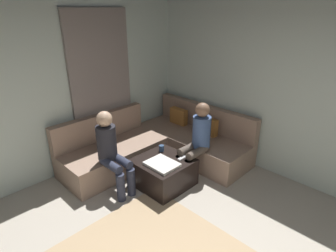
{
  "coord_description": "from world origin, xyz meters",
  "views": [
    {
      "loc": [
        1.07,
        -1.11,
        2.5
      ],
      "look_at": [
        -1.63,
        1.63,
        0.85
      ],
      "focal_mm": 29.69,
      "sensor_mm": 36.0,
      "label": 1
    }
  ],
  "objects": [
    {
      "name": "person_on_couch_back",
      "position": [
        -1.3,
        1.93,
        0.66
      ],
      "size": [
        0.3,
        0.6,
        1.2
      ],
      "rotation": [
        0.0,
        0.0,
        3.14
      ],
      "color": "brown",
      "rests_on": "ground_plane"
    },
    {
      "name": "game_remote",
      "position": [
        -1.31,
        1.61,
        0.43
      ],
      "size": [
        0.05,
        0.15,
        0.02
      ],
      "primitive_type": "cube",
      "color": "white",
      "rests_on": "ottoman"
    },
    {
      "name": "folded_blanket",
      "position": [
        -1.39,
        1.27,
        0.44
      ],
      "size": [
        0.44,
        0.36,
        0.04
      ],
      "primitive_type": "cube",
      "color": "white",
      "rests_on": "ottoman"
    },
    {
      "name": "curtain_panel",
      "position": [
        -2.84,
        1.3,
        1.25
      ],
      "size": [
        0.06,
        1.1,
        2.5
      ],
      "primitive_type": "cube",
      "color": "gray",
      "rests_on": "ground_plane"
    },
    {
      "name": "ottoman",
      "position": [
        -1.49,
        1.39,
        0.21
      ],
      "size": [
        0.76,
        0.76,
        0.42
      ],
      "primitive_type": "cube",
      "color": "black",
      "rests_on": "ground_plane"
    },
    {
      "name": "wall_left",
      "position": [
        -2.94,
        0.0,
        1.35
      ],
      "size": [
        0.12,
        6.0,
        2.7
      ],
      "primitive_type": "cube",
      "color": "silver",
      "rests_on": "ground_plane"
    },
    {
      "name": "wall_back",
      "position": [
        0.0,
        2.94,
        1.35
      ],
      "size": [
        6.0,
        0.12,
        2.7
      ],
      "primitive_type": "cube",
      "color": "silver",
      "rests_on": "ground_plane"
    },
    {
      "name": "sectional_couch",
      "position": [
        -2.08,
        1.88,
        0.28
      ],
      "size": [
        2.1,
        2.55,
        0.87
      ],
      "color": "#9E7F6B",
      "rests_on": "ground_plane"
    },
    {
      "name": "coffee_mug",
      "position": [
        -1.71,
        1.57,
        0.47
      ],
      "size": [
        0.08,
        0.08,
        0.1
      ],
      "primitive_type": "cylinder",
      "color": "#334C72",
      "rests_on": "ottoman"
    },
    {
      "name": "person_on_couch_side",
      "position": [
        -1.93,
        0.79,
        0.66
      ],
      "size": [
        0.6,
        0.3,
        1.2
      ],
      "rotation": [
        0.0,
        0.0,
        -1.57
      ],
      "color": "#2D3347",
      "rests_on": "ground_plane"
    }
  ]
}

